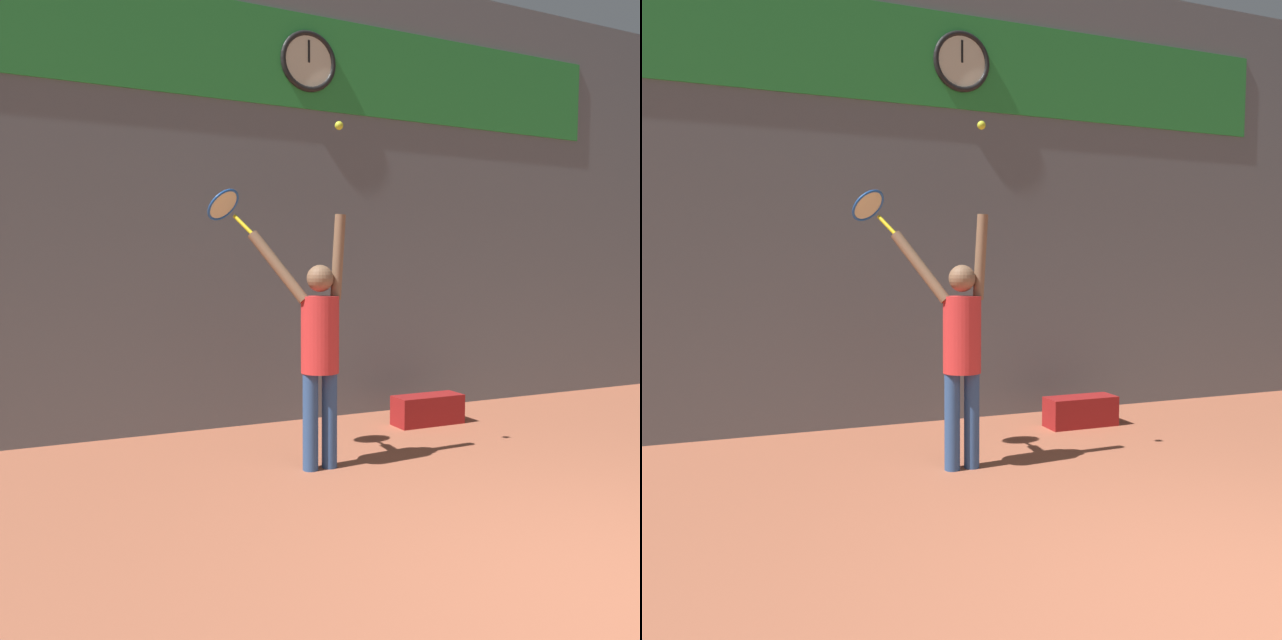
# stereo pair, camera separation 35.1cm
# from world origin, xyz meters

# --- Properties ---
(back_wall) EXTENTS (18.00, 0.10, 5.00)m
(back_wall) POSITION_xyz_m (0.00, 4.65, 2.50)
(back_wall) COLOR slate
(back_wall) RESTS_ON ground_plane
(sponsor_banner) EXTENTS (7.66, 0.02, 1.00)m
(sponsor_banner) POSITION_xyz_m (0.00, 4.59, 3.92)
(sponsor_banner) COLOR #288C38
(scoreboard_clock) EXTENTS (0.65, 0.06, 0.65)m
(scoreboard_clock) POSITION_xyz_m (-0.12, 4.57, 3.92)
(scoreboard_clock) COLOR beige
(tennis_player) EXTENTS (0.78, 0.50, 2.13)m
(tennis_player) POSITION_xyz_m (-0.75, 2.91, 1.06)
(tennis_player) COLOR #2D4C7F
(tennis_player) RESTS_ON ground_plane
(tennis_racket) EXTENTS (0.40, 0.45, 0.40)m
(tennis_racket) POSITION_xyz_m (-1.40, 3.41, 2.20)
(tennis_racket) COLOR yellow
(tennis_ball) EXTENTS (0.07, 0.07, 0.07)m
(tennis_ball) POSITION_xyz_m (-0.58, 2.89, 2.84)
(tennis_ball) COLOR #CCDB2D
(equipment_bag) EXTENTS (0.77, 0.30, 0.32)m
(equipment_bag) POSITION_xyz_m (0.97, 3.83, 0.16)
(equipment_bag) COLOR maroon
(equipment_bag) RESTS_ON ground_plane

